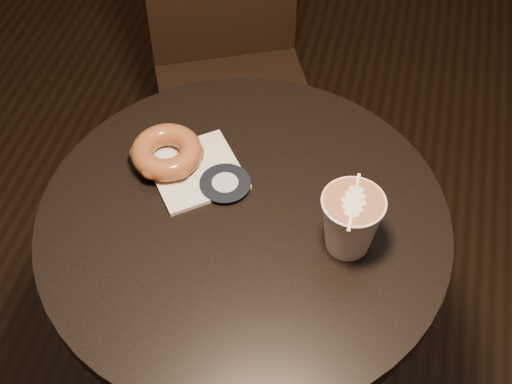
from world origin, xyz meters
The scene contains 5 objects.
cafe_table centered at (0.00, 0.00, 0.55)m, with size 0.70×0.70×0.75m.
chair centered at (-0.21, 0.68, 0.54)m, with size 0.51×0.51×0.97m.
pastry_bag centered at (-0.10, 0.08, 0.75)m, with size 0.15×0.15×0.01m, color silver.
doughnut centered at (-0.16, 0.09, 0.78)m, with size 0.13×0.13×0.04m, color brown.
latte_cup centered at (0.18, -0.01, 0.81)m, with size 0.10×0.10×0.11m, color silver, non-canonical shape.
Camera 1 is at (0.19, -0.70, 1.70)m, focal length 50.00 mm.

